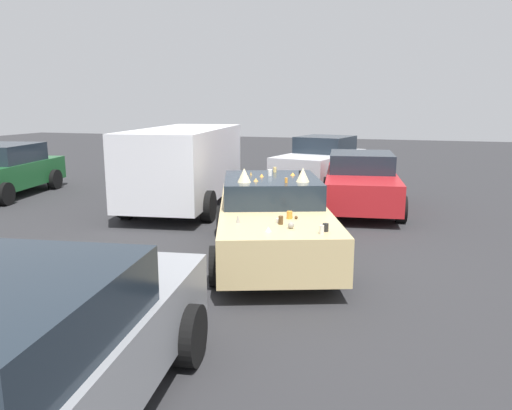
% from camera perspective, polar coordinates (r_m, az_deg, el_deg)
% --- Properties ---
extents(ground_plane, '(60.00, 60.00, 0.00)m').
position_cam_1_polar(ground_plane, '(8.92, 1.85, -5.78)').
color(ground_plane, '#2D2D30').
extents(art_car_decorated, '(5.01, 3.24, 1.60)m').
position_cam_1_polar(art_car_decorated, '(8.80, 1.86, -1.40)').
color(art_car_decorated, '#D8BC7F').
rests_on(art_car_decorated, ground).
extents(parked_van_far_left, '(5.35, 2.72, 2.03)m').
position_cam_1_polar(parked_van_far_left, '(13.00, -8.11, 4.80)').
color(parked_van_far_left, silver).
rests_on(parked_van_far_left, ground).
extents(parked_sedan_behind_left, '(4.50, 2.36, 1.42)m').
position_cam_1_polar(parked_sedan_behind_left, '(12.96, 11.90, 2.66)').
color(parked_sedan_behind_left, red).
rests_on(parked_sedan_behind_left, ground).
extents(parked_sedan_row_back_far, '(4.42, 2.55, 1.49)m').
position_cam_1_polar(parked_sedan_row_back_far, '(16.24, -27.04, 3.57)').
color(parked_sedan_row_back_far, '#1E602D').
rests_on(parked_sedan_row_back_far, ground).
extents(parked_sedan_near_right, '(4.45, 2.40, 1.45)m').
position_cam_1_polar(parked_sedan_near_right, '(4.38, -24.80, -15.73)').
color(parked_sedan_near_right, gray).
rests_on(parked_sedan_near_right, ground).
extents(parked_sedan_far_right, '(4.65, 2.72, 1.55)m').
position_cam_1_polar(parked_sedan_far_right, '(17.13, 7.51, 5.14)').
color(parked_sedan_far_right, silver).
rests_on(parked_sedan_far_right, ground).
extents(parked_sedan_row_back_center, '(4.21, 2.70, 1.42)m').
position_cam_1_polar(parked_sedan_row_back_center, '(19.00, -8.79, 5.59)').
color(parked_sedan_row_back_center, silver).
rests_on(parked_sedan_row_back_center, ground).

